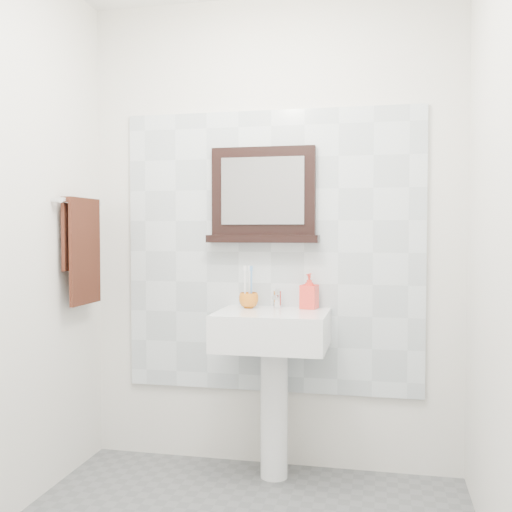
{
  "coord_description": "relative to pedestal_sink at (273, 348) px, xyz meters",
  "views": [
    {
      "loc": [
        0.58,
        -2.05,
        1.26
      ],
      "look_at": [
        0.03,
        0.55,
        1.15
      ],
      "focal_mm": 42.0,
      "sensor_mm": 36.0,
      "label": 1
    }
  ],
  "objects": [
    {
      "name": "hand_towel",
      "position": [
        -0.99,
        -0.08,
        0.53
      ],
      "size": [
        0.06,
        0.3,
        0.55
      ],
      "color": "#35170E",
      "rests_on": "towel_bar"
    },
    {
      "name": "pedestal_sink",
      "position": [
        0.0,
        0.0,
        0.0
      ],
      "size": [
        0.55,
        0.44,
        0.96
      ],
      "color": "white",
      "rests_on": "ground"
    },
    {
      "name": "soap_dispenser",
      "position": [
        0.17,
        0.14,
        0.28
      ],
      "size": [
        0.1,
        0.1,
        0.18
      ],
      "primitive_type": "imported",
      "rotation": [
        0.0,
        0.0,
        -0.19
      ],
      "color": "red",
      "rests_on": "pedestal_sink"
    },
    {
      "name": "toothbrushes",
      "position": [
        -0.15,
        0.1,
        0.31
      ],
      "size": [
        0.05,
        0.04,
        0.21
      ],
      "color": "white",
      "rests_on": "toothbrush_cup"
    },
    {
      "name": "toothbrush_cup",
      "position": [
        -0.15,
        0.1,
        0.22
      ],
      "size": [
        0.13,
        0.13,
        0.08
      ],
      "primitive_type": "imported",
      "rotation": [
        0.0,
        0.0,
        0.42
      ],
      "color": "orange",
      "rests_on": "pedestal_sink"
    },
    {
      "name": "splashback",
      "position": [
        -0.05,
        0.21,
        0.47
      ],
      "size": [
        1.6,
        0.02,
        1.5
      ],
      "primitive_type": "cube",
      "color": "silver",
      "rests_on": "back_wall"
    },
    {
      "name": "front_wall",
      "position": [
        -0.05,
        -1.97,
        0.57
      ],
      "size": [
        2.0,
        0.01,
        2.5
      ],
      "primitive_type": "cube",
      "color": "silver",
      "rests_on": "ground"
    },
    {
      "name": "back_wall",
      "position": [
        -0.05,
        0.23,
        0.57
      ],
      "size": [
        2.0,
        0.01,
        2.5
      ],
      "primitive_type": "cube",
      "color": "silver",
      "rests_on": "ground"
    },
    {
      "name": "framed_mirror",
      "position": [
        -0.08,
        0.19,
        0.76
      ],
      "size": [
        0.59,
        0.11,
        0.5
      ],
      "color": "black",
      "rests_on": "back_wall"
    },
    {
      "name": "towel_bar",
      "position": [
        -1.0,
        -0.08,
        0.74
      ],
      "size": [
        0.07,
        0.4,
        0.03
      ],
      "color": "silver",
      "rests_on": "left_wall"
    }
  ]
}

